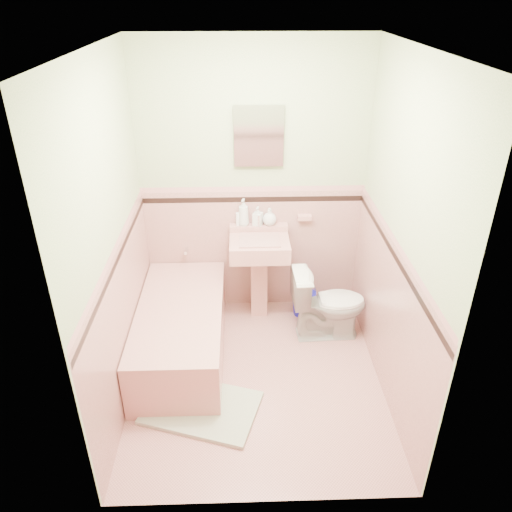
{
  "coord_description": "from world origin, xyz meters",
  "views": [
    {
      "loc": [
        -0.11,
        -3.05,
        2.83
      ],
      "look_at": [
        0.0,
        0.25,
        1.0
      ],
      "focal_mm": 34.77,
      "sensor_mm": 36.0,
      "label": 1
    }
  ],
  "objects_px": {
    "soap_bottle_right": "(269,217)",
    "shoe": "(201,400)",
    "soap_bottle_left": "(243,212)",
    "toilet": "(328,303)",
    "medicine_cabinet": "(259,136)",
    "sink": "(259,279)",
    "soap_bottle_mid": "(258,216)",
    "bucket": "(303,303)",
    "bathtub": "(182,332)"
  },
  "relations": [
    {
      "from": "soap_bottle_right",
      "to": "shoe",
      "type": "distance_m",
      "value": 1.71
    },
    {
      "from": "soap_bottle_left",
      "to": "toilet",
      "type": "bearing_deg",
      "value": -32.57
    },
    {
      "from": "medicine_cabinet",
      "to": "shoe",
      "type": "xyz_separation_m",
      "value": [
        -0.48,
        -1.36,
        -1.64
      ]
    },
    {
      "from": "sink",
      "to": "shoe",
      "type": "relative_size",
      "value": 6.03
    },
    {
      "from": "soap_bottle_left",
      "to": "soap_bottle_mid",
      "type": "bearing_deg",
      "value": 0.0
    },
    {
      "from": "bucket",
      "to": "toilet",
      "type": "bearing_deg",
      "value": -61.88
    },
    {
      "from": "bathtub",
      "to": "toilet",
      "type": "xyz_separation_m",
      "value": [
        1.28,
        0.24,
        0.11
      ]
    },
    {
      "from": "soap_bottle_mid",
      "to": "soap_bottle_left",
      "type": "bearing_deg",
      "value": 180.0
    },
    {
      "from": "bathtub",
      "to": "medicine_cabinet",
      "type": "xyz_separation_m",
      "value": [
        0.68,
        0.74,
        1.47
      ]
    },
    {
      "from": "medicine_cabinet",
      "to": "bucket",
      "type": "bearing_deg",
      "value": -22.53
    },
    {
      "from": "bucket",
      "to": "shoe",
      "type": "relative_size",
      "value": 1.68
    },
    {
      "from": "sink",
      "to": "toilet",
      "type": "bearing_deg",
      "value": -25.92
    },
    {
      "from": "soap_bottle_mid",
      "to": "bathtub",
      "type": "bearing_deg",
      "value": -133.42
    },
    {
      "from": "soap_bottle_right",
      "to": "bucket",
      "type": "xyz_separation_m",
      "value": [
        0.33,
        -0.15,
        -0.85
      ]
    },
    {
      "from": "medicine_cabinet",
      "to": "soap_bottle_left",
      "type": "height_order",
      "value": "medicine_cabinet"
    },
    {
      "from": "sink",
      "to": "toilet",
      "type": "height_order",
      "value": "sink"
    },
    {
      "from": "bathtub",
      "to": "shoe",
      "type": "height_order",
      "value": "bathtub"
    },
    {
      "from": "soap_bottle_left",
      "to": "shoe",
      "type": "distance_m",
      "value": 1.67
    },
    {
      "from": "sink",
      "to": "shoe",
      "type": "xyz_separation_m",
      "value": [
        -0.48,
        -1.15,
        -0.36
      ]
    },
    {
      "from": "bathtub",
      "to": "sink",
      "type": "relative_size",
      "value": 1.8
    },
    {
      "from": "sink",
      "to": "medicine_cabinet",
      "type": "height_order",
      "value": "medicine_cabinet"
    },
    {
      "from": "sink",
      "to": "soap_bottle_right",
      "type": "relative_size",
      "value": 5.17
    },
    {
      "from": "soap_bottle_left",
      "to": "soap_bottle_mid",
      "type": "height_order",
      "value": "soap_bottle_left"
    },
    {
      "from": "sink",
      "to": "soap_bottle_right",
      "type": "distance_m",
      "value": 0.59
    },
    {
      "from": "soap_bottle_mid",
      "to": "soap_bottle_right",
      "type": "relative_size",
      "value": 1.08
    },
    {
      "from": "soap_bottle_mid",
      "to": "soap_bottle_right",
      "type": "height_order",
      "value": "soap_bottle_mid"
    },
    {
      "from": "sink",
      "to": "bathtub",
      "type": "bearing_deg",
      "value": -142.07
    },
    {
      "from": "toilet",
      "to": "bucket",
      "type": "bearing_deg",
      "value": 25.68
    },
    {
      "from": "medicine_cabinet",
      "to": "bucket",
      "type": "relative_size",
      "value": 1.97
    },
    {
      "from": "sink",
      "to": "bucket",
      "type": "height_order",
      "value": "sink"
    },
    {
      "from": "soap_bottle_mid",
      "to": "soap_bottle_right",
      "type": "xyz_separation_m",
      "value": [
        0.11,
        0.0,
        -0.01
      ]
    },
    {
      "from": "medicine_cabinet",
      "to": "bucket",
      "type": "xyz_separation_m",
      "value": [
        0.43,
        -0.18,
        -1.58
      ]
    },
    {
      "from": "bathtub",
      "to": "medicine_cabinet",
      "type": "height_order",
      "value": "medicine_cabinet"
    },
    {
      "from": "medicine_cabinet",
      "to": "bucket",
      "type": "height_order",
      "value": "medicine_cabinet"
    },
    {
      "from": "soap_bottle_left",
      "to": "toilet",
      "type": "height_order",
      "value": "soap_bottle_left"
    },
    {
      "from": "bucket",
      "to": "bathtub",
      "type": "bearing_deg",
      "value": -153.15
    },
    {
      "from": "toilet",
      "to": "sink",
      "type": "bearing_deg",
      "value": 61.63
    },
    {
      "from": "bathtub",
      "to": "shoe",
      "type": "relative_size",
      "value": 10.86
    },
    {
      "from": "soap_bottle_mid",
      "to": "shoe",
      "type": "xyz_separation_m",
      "value": [
        -0.48,
        -1.33,
        -0.92
      ]
    },
    {
      "from": "medicine_cabinet",
      "to": "soap_bottle_left",
      "type": "xyz_separation_m",
      "value": [
        -0.14,
        -0.03,
        -0.68
      ]
    },
    {
      "from": "medicine_cabinet",
      "to": "soap_bottle_right",
      "type": "relative_size",
      "value": 2.84
    },
    {
      "from": "soap_bottle_left",
      "to": "soap_bottle_right",
      "type": "bearing_deg",
      "value": 0.0
    },
    {
      "from": "soap_bottle_right",
      "to": "toilet",
      "type": "xyz_separation_m",
      "value": [
        0.51,
        -0.47,
        -0.64
      ]
    },
    {
      "from": "soap_bottle_left",
      "to": "sink",
      "type": "bearing_deg",
      "value": -52.62
    },
    {
      "from": "bathtub",
      "to": "shoe",
      "type": "bearing_deg",
      "value": -72.36
    },
    {
      "from": "sink",
      "to": "soap_bottle_left",
      "type": "bearing_deg",
      "value": 127.38
    },
    {
      "from": "soap_bottle_right",
      "to": "toilet",
      "type": "bearing_deg",
      "value": -43.13
    },
    {
      "from": "soap_bottle_right",
      "to": "bucket",
      "type": "distance_m",
      "value": 0.93
    },
    {
      "from": "toilet",
      "to": "soap_bottle_left",
      "type": "bearing_deg",
      "value": 54.99
    },
    {
      "from": "sink",
      "to": "shoe",
      "type": "bearing_deg",
      "value": -112.9
    }
  ]
}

